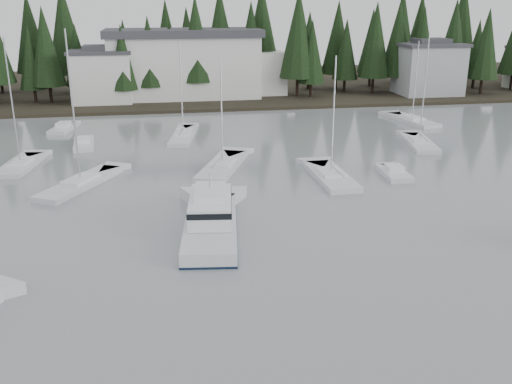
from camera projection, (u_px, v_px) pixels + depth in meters
far_shore_land at (207, 86)px, 110.02m from camera, size 240.00×54.00×1.00m
conifer_treeline at (213, 95)px, 99.75m from camera, size 200.00×22.00×20.00m
house_west at (102, 75)px, 88.81m from camera, size 9.54×7.42×8.75m
house_east_a at (429, 68)px, 96.54m from camera, size 10.60×8.48×9.25m
harbor_inn at (197, 64)px, 94.01m from camera, size 29.50×11.50×10.90m
cabin_cruiser_center at (211, 222)px, 40.64m from camera, size 5.04×12.05×5.02m
sailboat_0 at (419, 144)px, 65.44m from camera, size 4.35×9.17×13.00m
sailboat_2 at (223, 168)px, 56.33m from camera, size 6.52×10.94×11.24m
sailboat_3 at (21, 167)px, 56.67m from camera, size 3.84×8.50×13.09m
sailboat_5 at (183, 137)px, 68.97m from camera, size 4.14×10.71×11.97m
sailboat_7 at (331, 178)px, 53.09m from camera, size 3.05×9.35×11.76m
sailboat_8 at (81, 185)px, 51.00m from camera, size 7.19×10.35×14.12m
sailboat_10 at (412, 121)px, 77.84m from camera, size 4.34×9.94×11.28m
runabout_1 at (394, 174)px, 53.92m from camera, size 2.56×5.18×1.42m
runabout_3 at (64, 129)px, 72.86m from camera, size 3.32×6.56×1.42m
runabout_4 at (84, 145)px, 64.77m from camera, size 2.75×6.21×1.42m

